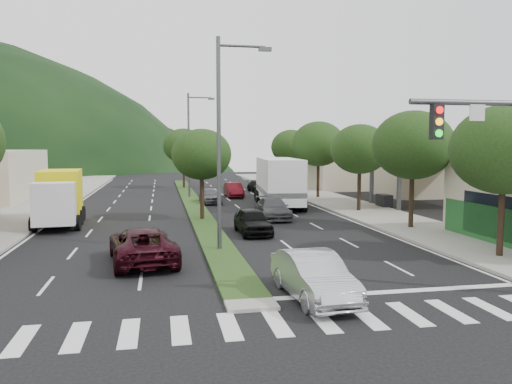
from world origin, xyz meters
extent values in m
plane|color=black|center=(0.00, 0.00, 0.00)|extent=(160.00, 160.00, 0.00)
cube|color=gray|center=(12.50, 25.00, 0.07)|extent=(5.00, 90.00, 0.15)
cube|color=gray|center=(-13.00, 25.00, 0.07)|extent=(6.00, 90.00, 0.15)
cube|color=#213E16|center=(0.00, 28.00, 0.06)|extent=(1.60, 56.00, 0.12)
cube|color=silver|center=(0.00, -2.00, 0.01)|extent=(19.00, 2.20, 0.01)
cylinder|color=#47494C|center=(7.60, -1.50, 6.30)|extent=(6.00, 0.18, 0.18)
cube|color=black|center=(5.40, -1.65, 5.70)|extent=(0.35, 0.25, 1.05)
cube|color=silver|center=(19.00, 22.00, 5.00)|extent=(12.00, 8.00, 0.50)
cube|color=yellow|center=(19.00, 22.00, 4.65)|extent=(12.20, 8.20, 0.50)
cylinder|color=#47494C|center=(15.00, 19.50, 2.30)|extent=(0.36, 0.36, 4.60)
cylinder|color=#47494C|center=(23.00, 19.50, 2.30)|extent=(0.36, 0.36, 4.60)
cylinder|color=#47494C|center=(15.00, 24.50, 2.30)|extent=(0.36, 0.36, 4.60)
cylinder|color=#47494C|center=(23.00, 24.50, 2.30)|extent=(0.36, 0.36, 4.60)
cube|color=black|center=(15.00, 22.00, 0.55)|extent=(0.80, 1.60, 1.10)
cube|color=black|center=(23.00, 22.00, 0.55)|extent=(0.80, 1.60, 1.10)
cube|color=beige|center=(19.50, 44.00, 2.60)|extent=(10.00, 16.00, 5.20)
cylinder|color=black|center=(12.00, 4.00, 1.97)|extent=(0.28, 0.28, 3.64)
ellipsoid|color=black|center=(12.00, 4.00, 4.83)|extent=(4.60, 4.60, 3.91)
cylinder|color=black|center=(12.00, 12.00, 2.05)|extent=(0.28, 0.28, 3.81)
ellipsoid|color=black|center=(12.00, 12.00, 5.05)|extent=(4.80, 4.80, 4.08)
cylinder|color=black|center=(12.00, 20.00, 1.94)|extent=(0.28, 0.28, 3.58)
ellipsoid|color=black|center=(12.00, 20.00, 4.76)|extent=(4.40, 4.40, 3.74)
cylinder|color=black|center=(12.00, 30.00, 2.11)|extent=(0.28, 0.28, 3.92)
ellipsoid|color=black|center=(12.00, 30.00, 5.19)|extent=(5.00, 5.00, 4.25)
cylinder|color=black|center=(12.00, 40.00, 2.00)|extent=(0.28, 0.28, 3.70)
ellipsoid|color=black|center=(12.00, 40.00, 4.90)|extent=(4.60, 4.60, 3.91)
cylinder|color=black|center=(0.00, 18.00, 1.80)|extent=(0.28, 0.28, 3.36)
ellipsoid|color=black|center=(0.00, 18.00, 4.44)|extent=(4.00, 4.00, 3.40)
cylinder|color=black|center=(0.00, 44.00, 2.02)|extent=(0.28, 0.28, 3.81)
ellipsoid|color=black|center=(0.00, 44.00, 5.02)|extent=(4.80, 4.80, 4.08)
cylinder|color=#47494C|center=(0.00, 8.00, 5.00)|extent=(0.20, 0.20, 10.00)
cylinder|color=#47494C|center=(1.10, 8.00, 9.60)|extent=(2.20, 0.12, 0.12)
cube|color=#47494C|center=(2.20, 8.00, 9.50)|extent=(0.60, 0.25, 0.18)
cylinder|color=#47494C|center=(0.00, 33.00, 5.00)|extent=(0.20, 0.20, 10.00)
cylinder|color=#47494C|center=(1.10, 33.00, 9.60)|extent=(2.20, 0.12, 0.12)
cube|color=#47494C|center=(2.20, 33.00, 9.50)|extent=(0.60, 0.25, 0.18)
imported|color=#B2B4BA|center=(2.14, -0.04, 0.76)|extent=(1.92, 4.72, 1.52)
imported|color=black|center=(-3.52, 6.17, 0.77)|extent=(3.28, 5.84, 1.54)
imported|color=black|center=(2.40, 12.24, 0.73)|extent=(1.82, 4.32, 1.46)
imported|color=#434246|center=(4.85, 17.85, 0.71)|extent=(2.17, 4.94, 1.41)
imported|color=#540E16|center=(4.31, 32.85, 0.71)|extent=(1.54, 4.30, 1.41)
imported|color=black|center=(7.00, 22.85, 0.71)|extent=(3.04, 5.39, 1.42)
imported|color=#535258|center=(1.50, 27.85, 0.68)|extent=(1.89, 4.10, 1.36)
imported|color=black|center=(7.73, 37.85, 0.61)|extent=(2.05, 4.35, 1.23)
cube|color=silver|center=(-8.73, 14.70, 1.69)|extent=(2.45, 1.88, 2.43)
cube|color=yellow|center=(-9.07, 18.60, 1.80)|extent=(2.81, 4.63, 3.28)
cube|color=black|center=(-9.00, 17.75, 0.48)|extent=(2.64, 6.29, 0.32)
cylinder|color=black|center=(-7.56, 15.25, 0.48)|extent=(0.40, 0.97, 0.95)
cylinder|color=black|center=(-9.98, 15.04, 0.48)|extent=(0.40, 0.97, 0.95)
cylinder|color=black|center=(-7.76, 17.54, 0.48)|extent=(0.40, 0.97, 0.95)
cylinder|color=black|center=(-10.18, 17.33, 0.48)|extent=(0.40, 0.97, 0.95)
cylinder|color=black|center=(-7.94, 19.63, 0.48)|extent=(0.40, 0.97, 0.95)
cylinder|color=black|center=(-10.36, 19.42, 0.48)|extent=(0.40, 0.97, 0.95)
cube|color=white|center=(6.87, 24.62, 2.24)|extent=(3.99, 10.60, 3.45)
cube|color=slate|center=(6.87, 24.62, 1.38)|extent=(4.05, 10.61, 0.40)
cylinder|color=black|center=(5.89, 28.89, 0.52)|extent=(0.51, 1.07, 1.03)
cylinder|color=black|center=(8.75, 28.58, 0.52)|extent=(0.51, 1.07, 1.03)
cylinder|color=black|center=(5.76, 27.66, 0.52)|extent=(0.51, 1.07, 1.03)
cylinder|color=black|center=(8.62, 27.34, 0.52)|extent=(0.51, 1.07, 1.03)
cylinder|color=black|center=(5.03, 21.08, 0.52)|extent=(0.51, 1.07, 1.03)
cylinder|color=black|center=(7.89, 20.76, 0.52)|extent=(0.51, 1.07, 1.03)
camera|label=1|loc=(-2.70, -15.32, 4.98)|focal=35.00mm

